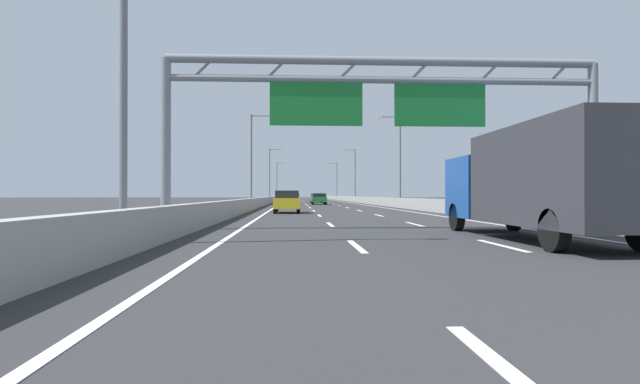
{
  "coord_description": "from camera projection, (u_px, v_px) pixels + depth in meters",
  "views": [
    {
      "loc": [
        -3.32,
        0.26,
        1.27
      ],
      "look_at": [
        -0.13,
        62.4,
        1.58
      ],
      "focal_mm": 28.39,
      "sensor_mm": 36.0,
      "label": 1
    }
  ],
  "objects": [
    {
      "name": "lane_dash_left_1",
      "position": [
        357.0,
        246.0,
        12.29
      ],
      "size": [
        0.16,
        3.0,
        0.01
      ],
      "primitive_type": "cube",
      "color": "white",
      "rests_on": "ground_plane"
    },
    {
      "name": "orange_car",
      "position": [
        323.0,
        197.0,
        121.77
      ],
      "size": [
        1.74,
        4.23,
        1.55
      ],
      "color": "orange",
      "rests_on": "ground_plane"
    },
    {
      "name": "silver_car",
      "position": [
        293.0,
        198.0,
        75.95
      ],
      "size": [
        1.89,
        4.34,
        1.45
      ],
      "color": "#A8ADB2",
      "rests_on": "ground_plane"
    },
    {
      "name": "ground_plane",
      "position": [
        311.0,
        201.0,
        99.77
      ],
      "size": [
        260.0,
        260.0,
        0.0
      ],
      "primitive_type": "plane",
      "color": "#2D2D30"
    },
    {
      "name": "edge_line_left",
      "position": [
        283.0,
        202.0,
        87.51
      ],
      "size": [
        0.16,
        176.0,
        0.01
      ],
      "primitive_type": "cube",
      "color": "white",
      "rests_on": "ground_plane"
    },
    {
      "name": "lane_dash_right_14",
      "position": [
        314.0,
        199.0,
        129.32
      ],
      "size": [
        0.16,
        3.0,
        0.01
      ],
      "primitive_type": "cube",
      "color": "white",
      "rests_on": "ground_plane"
    },
    {
      "name": "lane_dash_left_3",
      "position": [
        319.0,
        216.0,
        30.27
      ],
      "size": [
        0.16,
        3.0,
        0.01
      ],
      "primitive_type": "cube",
      "color": "white",
      "rests_on": "ground_plane"
    },
    {
      "name": "lane_dash_left_15",
      "position": [
        300.0,
        199.0,
        138.12
      ],
      "size": [
        0.16,
        3.0,
        0.01
      ],
      "primitive_type": "cube",
      "color": "white",
      "rests_on": "ground_plane"
    },
    {
      "name": "lane_dash_right_8",
      "position": [
        328.0,
        203.0,
        75.39
      ],
      "size": [
        0.16,
        3.0,
        0.01
      ],
      "primitive_type": "cube",
      "color": "white",
      "rests_on": "ground_plane"
    },
    {
      "name": "lane_dash_right_13",
      "position": [
        316.0,
        200.0,
        120.33
      ],
      "size": [
        0.16,
        3.0,
        0.01
      ],
      "primitive_type": "cube",
      "color": "white",
      "rests_on": "ground_plane"
    },
    {
      "name": "lane_dash_right_6",
      "position": [
        339.0,
        206.0,
        57.42
      ],
      "size": [
        0.16,
        3.0,
        0.01
      ],
      "primitive_type": "cube",
      "color": "white",
      "rests_on": "ground_plane"
    },
    {
      "name": "streetlamp_right_far",
      "position": [
        354.0,
        172.0,
        91.28
      ],
      "size": [
        2.58,
        0.28,
        9.5
      ],
      "color": "slate",
      "rests_on": "ground_plane"
    },
    {
      "name": "lane_dash_right_2",
      "position": [
        415.0,
        224.0,
        21.46
      ],
      "size": [
        0.16,
        3.0,
        0.01
      ],
      "primitive_type": "cube",
      "color": "white",
      "rests_on": "ground_plane"
    },
    {
      "name": "lane_dash_left_9",
      "position": [
        303.0,
        202.0,
        84.2
      ],
      "size": [
        0.16,
        3.0,
        0.01
      ],
      "primitive_type": "cube",
      "color": "white",
      "rests_on": "ground_plane"
    },
    {
      "name": "lane_dash_left_7",
      "position": [
        306.0,
        204.0,
        66.22
      ],
      "size": [
        0.16,
        3.0,
        0.01
      ],
      "primitive_type": "cube",
      "color": "white",
      "rests_on": "ground_plane"
    },
    {
      "name": "streetlamp_right_distant",
      "position": [
        336.0,
        179.0,
        130.04
      ],
      "size": [
        2.58,
        0.28,
        9.5
      ],
      "color": "slate",
      "rests_on": "ground_plane"
    },
    {
      "name": "sign_gantry",
      "position": [
        383.0,
        99.0,
        18.65
      ],
      "size": [
        16.27,
        0.36,
        6.36
      ],
      "color": "gray",
      "rests_on": "ground_plane"
    },
    {
      "name": "lane_dash_left_10",
      "position": [
        302.0,
        201.0,
        93.18
      ],
      "size": [
        0.16,
        3.0,
        0.01
      ],
      "primitive_type": "cube",
      "color": "white",
      "rests_on": "ground_plane"
    },
    {
      "name": "lane_dash_right_1",
      "position": [
        502.0,
        246.0,
        12.48
      ],
      "size": [
        0.16,
        3.0,
        0.01
      ],
      "primitive_type": "cube",
      "color": "white",
      "rests_on": "ground_plane"
    },
    {
      "name": "lane_dash_left_6",
      "position": [
        307.0,
        206.0,
        57.23
      ],
      "size": [
        0.16,
        3.0,
        0.01
      ],
      "primitive_type": "cube",
      "color": "white",
      "rests_on": "ground_plane"
    },
    {
      "name": "lane_dash_right_12",
      "position": [
        317.0,
        200.0,
        111.34
      ],
      "size": [
        0.16,
        3.0,
        0.01
      ],
      "primitive_type": "cube",
      "color": "white",
      "rests_on": "ground_plane"
    },
    {
      "name": "lane_dash_left_12",
      "position": [
        301.0,
        200.0,
        111.16
      ],
      "size": [
        0.16,
        3.0,
        0.01
      ],
      "primitive_type": "cube",
      "color": "white",
      "rests_on": "ground_plane"
    },
    {
      "name": "streetlamp_left_mid",
      "position": [
        254.0,
        154.0,
        51.75
      ],
      "size": [
        2.58,
        0.28,
        9.5
      ],
      "color": "slate",
      "rests_on": "ground_plane"
    },
    {
      "name": "lane_dash_right_4",
      "position": [
        360.0,
        211.0,
        39.44
      ],
      "size": [
        0.16,
        3.0,
        0.01
      ],
      "primitive_type": "cube",
      "color": "white",
      "rests_on": "ground_plane"
    },
    {
      "name": "lane_dash_left_2",
      "position": [
        330.0,
        224.0,
        21.28
      ],
      "size": [
        0.16,
        3.0,
        0.01
      ],
      "primitive_type": "cube",
      "color": "white",
      "rests_on": "ground_plane"
    },
    {
      "name": "lane_dash_left_5",
      "position": [
        310.0,
        208.0,
        48.24
      ],
      "size": [
        0.16,
        3.0,
        0.01
      ],
      "primitive_type": "cube",
      "color": "white",
      "rests_on": "ground_plane"
    },
    {
      "name": "lane_dash_right_3",
      "position": [
        379.0,
        215.0,
        30.45
      ],
      "size": [
        0.16,
        3.0,
        0.01
      ],
      "primitive_type": "cube",
      "color": "white",
      "rests_on": "ground_plane"
    },
    {
      "name": "box_truck",
      "position": [
        537.0,
        180.0,
        13.96
      ],
      "size": [
        2.32,
        8.93,
        3.04
      ],
      "color": "#194799",
      "rests_on": "ground_plane"
    },
    {
      "name": "green_car",
      "position": [
        319.0,
        199.0,
        64.24
      ],
      "size": [
        1.82,
        4.53,
        1.41
      ],
      "color": "#1E7A38",
      "rests_on": "ground_plane"
    },
    {
      "name": "lane_dash_left_13",
      "position": [
        300.0,
        200.0,
        120.15
      ],
      "size": [
        0.16,
        3.0,
        0.01
      ],
      "primitive_type": "cube",
      "color": "white",
      "rests_on": "ground_plane"
    },
    {
      "name": "lane_dash_right_11",
      "position": [
        319.0,
        201.0,
        102.36
      ],
      "size": [
        0.16,
        3.0,
        0.01
      ],
      "primitive_type": "cube",
      "color": "white",
      "rests_on": "ground_plane"
    },
    {
      "name": "lane_dash_left_14",
      "position": [
        300.0,
        199.0,
        129.14
      ],
      "size": [
        0.16,
        3.0,
        0.01
      ],
      "primitive_type": "cube",
      "color": "white",
      "rests_on": "ground_plane"
    },
    {
      "name": "lane_dash_right_9",
      "position": [
        325.0,
        202.0,
        84.38
      ],
      "size": [
        0.16,
        3.0,
        0.01
      ],
      "primitive_type": "cube",
      "color": "white",
      "rests_on": "ground_plane"
    },
    {
      "name": "barrier_right",
      "position": [
        341.0,
        198.0,
        110.11
      ],
      "size": [
        0.45,
        220.0,
        0.95
      ],
      "color": "#9E9E99",
      "rests_on": "ground_plane"
    },
    {
      "name": "red_car",
      "position": [
        316.0,
        198.0,
        76.6
      ],
      "size": [
        1.78,
        4.12,
        1.46
      ],
      "color": "red",
      "rests_on": "ground_plane"
    },
    {
      "name": "barrier_left",
      "position": [
        277.0,
        198.0,
        109.4
      ],
      "size": [
        0.45,
        220.0,
        0.95
      ],
      "color": "#9E9E99",
      "rests_on": "ground_plane"
    },
    {
      "name": "lane_dash_right_17",
      "position": [
        311.0,
        199.0,
        156.28
      ],
      "size": [
        0.16,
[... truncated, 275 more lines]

